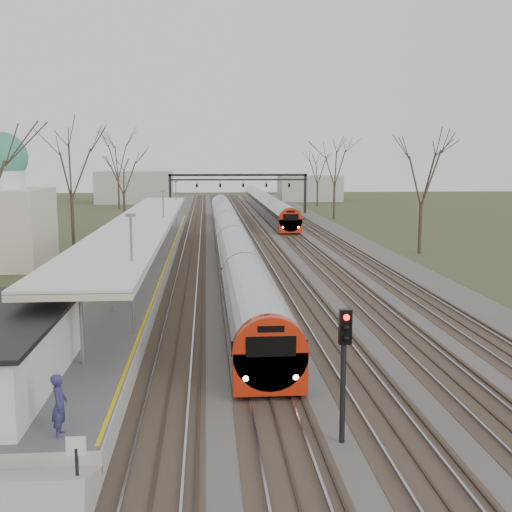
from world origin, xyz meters
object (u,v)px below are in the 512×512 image
at_px(train_far, 265,204).
at_px(passenger, 60,405).
at_px(signal_post, 344,356).
at_px(train_near, 230,234).

height_order(train_far, passenger, train_far).
distance_m(train_far, signal_post, 81.46).
distance_m(train_near, signal_post, 40.80).
bearing_deg(train_near, passenger, -98.22).
xyz_separation_m(passenger, signal_post, (7.77, 0.91, 0.87)).
bearing_deg(passenger, train_near, -10.20).
xyz_separation_m(train_near, train_far, (7.00, 40.54, 0.00)).
relative_size(train_near, train_far, 1.25).
bearing_deg(passenger, signal_post, -85.32).
bearing_deg(train_far, passenger, -99.00).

